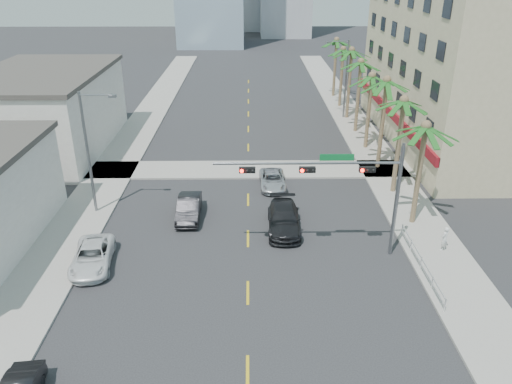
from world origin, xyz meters
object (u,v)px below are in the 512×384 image
traffic_signal_mast (345,181)px  car_lane_left (189,208)px  pedestrian (444,239)px  car_parked_far (92,256)px  car_lane_center (273,180)px  car_lane_right (284,219)px

traffic_signal_mast → car_lane_left: bearing=152.8°
pedestrian → traffic_signal_mast: bearing=-41.4°
car_parked_far → pedestrian: 21.87m
car_lane_center → car_lane_left: bearing=-141.1°
pedestrian → car_lane_center: bearing=-87.9°
car_lane_left → car_lane_right: 6.97m
car_lane_center → pedestrian: bearing=-45.9°
pedestrian → car_lane_right: bearing=-60.6°
car_lane_center → pedestrian: (10.43, -10.24, 0.34)m
car_lane_left → pedestrian: 17.39m
car_lane_left → car_lane_right: (6.72, -1.85, 0.03)m
car_parked_far → pedestrian: (21.83, 1.36, 0.28)m
traffic_signal_mast → pedestrian: (6.64, 0.24, -4.10)m
car_lane_left → car_lane_center: (6.25, 5.31, -0.14)m
car_lane_right → car_lane_left: bearing=165.9°
car_lane_left → pedestrian: (16.68, -4.93, 0.21)m
traffic_signal_mast → car_lane_center: bearing=109.9°
car_lane_center → car_lane_right: car_lane_right is taller
car_lane_left → traffic_signal_mast: bearing=-28.3°
car_lane_right → pedestrian: size_ratio=3.33×
car_parked_far → car_lane_right: car_lane_right is taller
car_lane_left → pedestrian: size_ratio=2.81×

